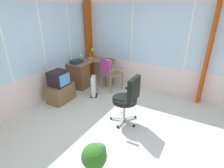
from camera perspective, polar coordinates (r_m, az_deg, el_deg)
name	(u,v)px	position (r m, az deg, el deg)	size (l,w,h in m)	color
ground	(115,134)	(3.47, 1.06, -16.28)	(5.54, 5.52, 0.06)	beige
north_window_panel	(27,54)	(4.38, -26.35, 8.86)	(4.54, 0.07, 2.53)	silver
east_window_panel	(157,47)	(4.90, 14.74, 11.81)	(0.07, 4.52, 2.53)	silver
curtain_corner	(90,42)	(5.76, -7.32, 13.57)	(0.33, 0.07, 2.43)	#AF420E
curtain_east_far	(209,55)	(4.66, 29.30, 8.43)	(0.33, 0.07, 2.43)	#AF420E
desk	(81,74)	(5.23, -10.30, 3.23)	(1.17, 0.97, 0.76)	#8B5E46
desk_lamp	(93,52)	(5.53, -6.34, 10.60)	(0.23, 0.19, 0.33)	yellow
tv_remote	(108,59)	(5.39, -1.24, 8.23)	(0.04, 0.15, 0.02)	black
spray_bottle	(81,58)	(5.28, -10.23, 8.58)	(0.06, 0.06, 0.22)	#37BBDC
paper_tray	(77,62)	(5.10, -11.65, 7.27)	(0.30, 0.23, 0.09)	#222A2B
wooden_armchair	(108,70)	(4.88, -1.18, 4.71)	(0.63, 0.63, 0.96)	olive
office_chair	(128,97)	(3.44, 5.39, -4.17)	(0.60, 0.58, 1.02)	#B7B7BF
tv_on_stand	(60,88)	(4.55, -16.78, -1.28)	(0.66, 0.46, 0.81)	brown
space_heater	(94,86)	(4.67, -6.03, -0.61)	(0.33, 0.28, 0.58)	silver
potted_plant	(95,157)	(2.68, -5.69, -22.81)	(0.37, 0.37, 0.46)	silver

